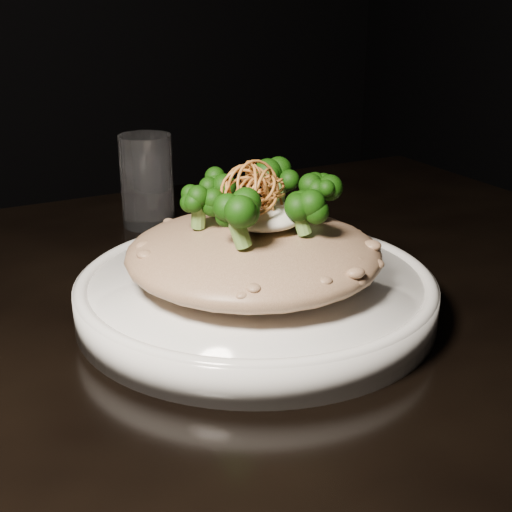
{
  "coord_description": "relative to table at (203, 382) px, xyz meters",
  "views": [
    {
      "loc": [
        -0.23,
        -0.56,
        1.03
      ],
      "look_at": [
        0.04,
        -0.04,
        0.81
      ],
      "focal_mm": 50.0,
      "sensor_mm": 36.0,
      "label": 1
    }
  ],
  "objects": [
    {
      "name": "table",
      "position": [
        0.0,
        0.0,
        0.0
      ],
      "size": [
        1.1,
        0.8,
        0.75
      ],
      "color": "black",
      "rests_on": "ground"
    },
    {
      "name": "cheese",
      "position": [
        0.04,
        -0.04,
        0.18
      ],
      "size": [
        0.07,
        0.07,
        0.02
      ],
      "primitive_type": "ellipsoid",
      "color": "white",
      "rests_on": "risotto"
    },
    {
      "name": "drinking_glass",
      "position": [
        0.04,
        0.25,
        0.14
      ],
      "size": [
        0.08,
        0.08,
        0.11
      ],
      "primitive_type": "cylinder",
      "rotation": [
        0.0,
        0.0,
        0.24
      ],
      "color": "white",
      "rests_on": "table"
    },
    {
      "name": "risotto",
      "position": [
        0.04,
        -0.04,
        0.14
      ],
      "size": [
        0.23,
        0.23,
        0.05
      ],
      "primitive_type": "ellipsoid",
      "color": "brown",
      "rests_on": "plate"
    },
    {
      "name": "plate",
      "position": [
        0.04,
        -0.04,
        0.1
      ],
      "size": [
        0.32,
        0.32,
        0.03
      ],
      "primitive_type": "cylinder",
      "color": "white",
      "rests_on": "table"
    },
    {
      "name": "broccoli",
      "position": [
        0.04,
        -0.03,
        0.19
      ],
      "size": [
        0.13,
        0.13,
        0.05
      ],
      "primitive_type": null,
      "color": "black",
      "rests_on": "risotto"
    },
    {
      "name": "shallots",
      "position": [
        0.04,
        -0.04,
        0.21
      ],
      "size": [
        0.06,
        0.06,
        0.04
      ],
      "primitive_type": null,
      "color": "brown",
      "rests_on": "cheese"
    }
  ]
}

